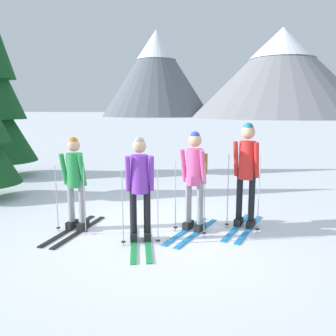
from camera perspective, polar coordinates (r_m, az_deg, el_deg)
The scene contains 6 objects.
ground_plane at distance 6.02m, azimuth -1.17°, elevation -10.56°, with size 400.00×400.00×0.00m, color white.
skier_in_green at distance 6.09m, azimuth -15.25°, elevation -2.04°, with size 0.60×1.65×1.63m.
skier_in_purple at distance 5.40m, azimuth -4.73°, elevation -2.55°, with size 0.65×1.58×1.68m.
skier_in_pink at distance 5.85m, azimuth 4.50°, elevation -1.24°, with size 0.87×1.57×1.73m.
skier_in_red at distance 6.14m, azimuth 13.02°, elevation -0.02°, with size 0.83×1.59×1.87m.
mountain_ridge_distant at distance 87.67m, azimuth 10.47°, elevation 15.47°, with size 65.83×44.82×22.64m.
Camera 1 is at (0.86, -5.58, 2.10)m, focal length 36.52 mm.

